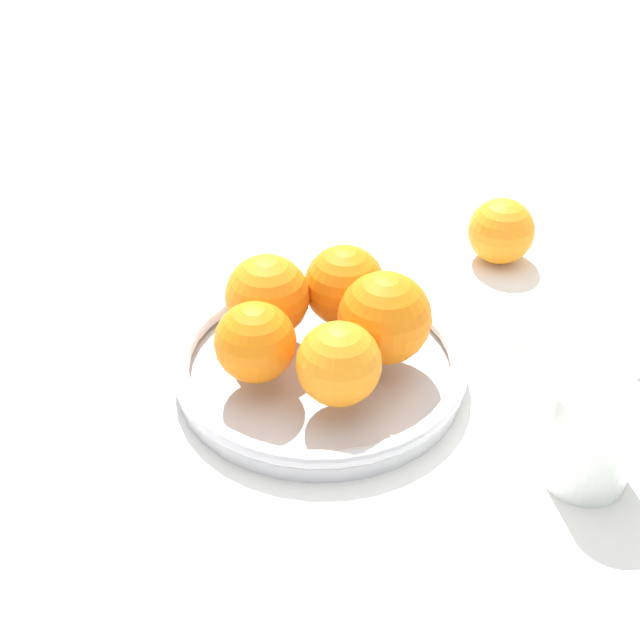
# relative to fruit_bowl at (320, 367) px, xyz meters

# --- Properties ---
(ground_plane) EXTENTS (4.00, 4.00, 0.00)m
(ground_plane) POSITION_rel_fruit_bowl_xyz_m (0.00, 0.00, -0.02)
(ground_plane) COLOR white
(fruit_bowl) EXTENTS (0.27, 0.27, 0.03)m
(fruit_bowl) POSITION_rel_fruit_bowl_xyz_m (0.00, 0.00, 0.00)
(fruit_bowl) COLOR silver
(fruit_bowl) RESTS_ON ground_plane
(orange_pile) EXTENTS (0.19, 0.19, 0.08)m
(orange_pile) POSITION_rel_fruit_bowl_xyz_m (-0.00, -0.00, 0.05)
(orange_pile) COLOR orange
(orange_pile) RESTS_ON fruit_bowl
(stray_orange) EXTENTS (0.07, 0.07, 0.07)m
(stray_orange) POSITION_rel_fruit_bowl_xyz_m (-0.22, -0.18, 0.02)
(stray_orange) COLOR orange
(stray_orange) RESTS_ON ground_plane
(drinking_glass) EXTENTS (0.07, 0.07, 0.09)m
(drinking_glass) POSITION_rel_fruit_bowl_xyz_m (-0.20, 0.15, 0.03)
(drinking_glass) COLOR silver
(drinking_glass) RESTS_ON ground_plane
(napkin_folded) EXTENTS (0.18, 0.18, 0.01)m
(napkin_folded) POSITION_rel_fruit_bowl_xyz_m (-0.27, -0.03, -0.01)
(napkin_folded) COLOR silver
(napkin_folded) RESTS_ON ground_plane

